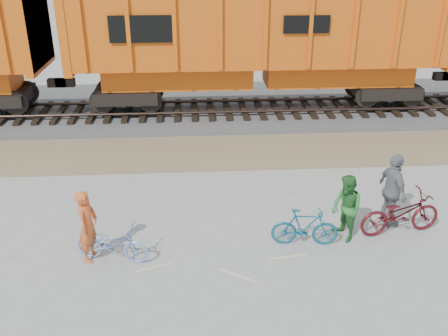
{
  "coord_description": "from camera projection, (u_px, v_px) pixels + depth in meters",
  "views": [
    {
      "loc": [
        -0.05,
        -9.83,
        6.56
      ],
      "look_at": [
        0.69,
        1.5,
        1.28
      ],
      "focal_mm": 40.0,
      "sensor_mm": 36.0,
      "label": 1
    }
  ],
  "objects": [
    {
      "name": "person_solo",
      "position": [
        88.0,
        226.0,
        10.85
      ],
      "size": [
        0.54,
        0.69,
        1.68
      ],
      "primitive_type": "imported",
      "rotation": [
        0.0,
        0.0,
        1.32
      ],
      "color": "#D45825",
      "rests_on": "ground"
    },
    {
      "name": "track",
      "position": [
        194.0,
        107.0,
        19.6
      ],
      "size": [
        120.0,
        2.6,
        0.24
      ],
      "color": "black",
      "rests_on": "ballast_bed"
    },
    {
      "name": "ground",
      "position": [
        199.0,
        245.0,
        11.66
      ],
      "size": [
        120.0,
        120.0,
        0.0
      ],
      "primitive_type": "plane",
      "color": "#9E9E99",
      "rests_on": "ground"
    },
    {
      "name": "hopper_car_center",
      "position": [
        259.0,
        41.0,
        18.68
      ],
      "size": [
        14.0,
        3.13,
        4.65
      ],
      "color": "black",
      "rests_on": "track"
    },
    {
      "name": "bicycle_teal",
      "position": [
        305.0,
        227.0,
        11.5
      ],
      "size": [
        1.58,
        0.59,
        0.93
      ],
      "primitive_type": "imported",
      "rotation": [
        0.0,
        0.0,
        1.47
      ],
      "color": "#115371",
      "rests_on": "ground"
    },
    {
      "name": "ballast_bed",
      "position": [
        194.0,
        115.0,
        19.74
      ],
      "size": [
        120.0,
        4.0,
        0.3
      ],
      "primitive_type": "cube",
      "color": "slate",
      "rests_on": "ground"
    },
    {
      "name": "person_woman",
      "position": [
        393.0,
        191.0,
        12.12
      ],
      "size": [
        0.63,
        1.17,
        1.9
      ],
      "primitive_type": "imported",
      "rotation": [
        0.0,
        0.0,
        1.73
      ],
      "color": "slate",
      "rests_on": "ground"
    },
    {
      "name": "bicycle_maroon",
      "position": [
        400.0,
        213.0,
        11.94
      ],
      "size": [
        2.13,
        1.03,
        1.07
      ],
      "primitive_type": "imported",
      "rotation": [
        0.0,
        0.0,
        1.73
      ],
      "color": "#4E1116",
      "rests_on": "ground"
    },
    {
      "name": "person_man",
      "position": [
        346.0,
        208.0,
        11.6
      ],
      "size": [
        0.83,
        0.94,
        1.63
      ],
      "primitive_type": "imported",
      "rotation": [
        0.0,
        0.0,
        -1.25
      ],
      "color": "#2A6D2D",
      "rests_on": "ground"
    },
    {
      "name": "bicycle_blue",
      "position": [
        112.0,
        243.0,
        10.96
      ],
      "size": [
        1.74,
        0.96,
        0.87
      ],
      "primitive_type": "imported",
      "rotation": [
        0.0,
        0.0,
        1.33
      ],
      "color": "#7B9BD9",
      "rests_on": "ground"
    },
    {
      "name": "gravel_strip",
      "position": [
        196.0,
        153.0,
        16.63
      ],
      "size": [
        120.0,
        3.0,
        0.02
      ],
      "primitive_type": "cube",
      "color": "#8D7B57",
      "rests_on": "ground"
    }
  ]
}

